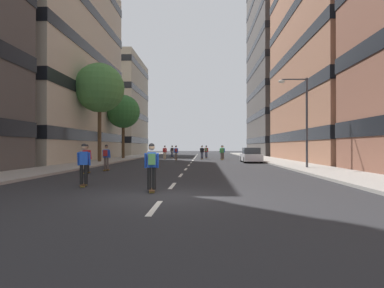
% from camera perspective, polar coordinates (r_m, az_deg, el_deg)
% --- Properties ---
extents(ground_plane, '(157.78, 157.78, 0.00)m').
position_cam_1_polar(ground_plane, '(37.23, 0.05, -2.95)').
color(ground_plane, '#28282B').
extents(sidewalk_left, '(3.64, 72.32, 0.14)m').
position_cam_1_polar(sidewalk_left, '(41.83, -12.44, -2.56)').
color(sidewalk_left, '#9E9991').
rests_on(sidewalk_left, ground_plane).
extents(sidewalk_right, '(3.64, 72.32, 0.14)m').
position_cam_1_polar(sidewalk_right, '(41.24, 13.05, -2.59)').
color(sidewalk_right, '#9E9991').
rests_on(sidewalk_right, ground_plane).
extents(lane_markings, '(0.16, 62.20, 0.01)m').
position_cam_1_polar(lane_markings, '(38.93, 0.14, -2.83)').
color(lane_markings, silver).
rests_on(lane_markings, ground_plane).
extents(building_left_mid, '(14.77, 23.31, 23.17)m').
position_cam_1_polar(building_left_mid, '(43.03, -25.84, 13.10)').
color(building_left_mid, '#BCB29E').
rests_on(building_left_mid, ground_plane).
extents(building_left_far, '(14.77, 16.67, 18.57)m').
position_cam_1_polar(building_left_far, '(67.04, -15.04, 6.23)').
color(building_left_far, '#B2A893').
rests_on(building_left_far, ground_plane).
extents(building_right_mid, '(14.77, 23.01, 32.25)m').
position_cam_1_polar(building_right_mid, '(43.20, 26.70, 19.33)').
color(building_right_mid, '#9E6B51').
rests_on(building_right_mid, ground_plane).
extents(building_right_far, '(14.77, 22.86, 36.48)m').
position_cam_1_polar(building_right_far, '(67.94, 17.00, 13.83)').
color(building_right_far, '#4C4744').
rests_on(building_right_far, ground_plane).
extents(parked_car_near, '(1.82, 4.40, 1.52)m').
position_cam_1_polar(parked_car_near, '(34.45, 10.13, -1.99)').
color(parked_car_near, silver).
rests_on(parked_car_near, ground_plane).
extents(street_tree_near, '(4.93, 4.93, 9.86)m').
position_cam_1_polar(street_tree_near, '(34.87, -15.66, 9.27)').
color(street_tree_near, '#4C3823').
rests_on(street_tree_near, sidewalk_left).
extents(street_tree_mid, '(4.30, 4.30, 8.19)m').
position_cam_1_polar(street_tree_mid, '(43.96, -11.78, 5.48)').
color(street_tree_mid, '#4C3823').
rests_on(street_tree_mid, sidewalk_left).
extents(streetlamp_right, '(2.13, 0.30, 6.50)m').
position_cam_1_polar(streetlamp_right, '(25.38, 18.40, 5.22)').
color(streetlamp_right, '#3F3F44').
rests_on(streetlamp_right, sidewalk_right).
extents(skater_0, '(0.57, 0.92, 1.78)m').
position_cam_1_polar(skater_0, '(45.91, 2.47, -1.20)').
color(skater_0, brown).
rests_on(skater_0, ground_plane).
extents(skater_1, '(0.54, 0.91, 1.78)m').
position_cam_1_polar(skater_1, '(23.21, -14.60, -1.98)').
color(skater_1, brown).
rests_on(skater_1, ground_plane).
extents(skater_2, '(0.54, 0.91, 1.78)m').
position_cam_1_polar(skater_2, '(43.46, 5.35, -1.24)').
color(skater_2, brown).
rests_on(skater_2, ground_plane).
extents(skater_3, '(0.56, 0.92, 1.78)m').
position_cam_1_polar(skater_3, '(39.70, -2.78, -1.33)').
color(skater_3, brown).
rests_on(skater_3, ground_plane).
extents(skater_4, '(0.57, 0.92, 1.78)m').
position_cam_1_polar(skater_4, '(14.40, -18.17, -3.08)').
color(skater_4, brown).
rests_on(skater_4, ground_plane).
extents(skater_5, '(0.53, 0.90, 1.78)m').
position_cam_1_polar(skater_5, '(21.16, -17.71, -2.21)').
color(skater_5, brown).
rests_on(skater_5, ground_plane).
extents(skater_6, '(0.56, 0.92, 1.78)m').
position_cam_1_polar(skater_6, '(42.22, 1.73, -1.27)').
color(skater_6, brown).
rests_on(skater_6, ground_plane).
extents(skater_7, '(0.56, 0.92, 1.78)m').
position_cam_1_polar(skater_7, '(12.13, -6.98, -3.46)').
color(skater_7, brown).
rests_on(skater_7, ground_plane).
extents(skater_8, '(0.54, 0.91, 1.78)m').
position_cam_1_polar(skater_8, '(46.51, -3.45, -1.19)').
color(skater_8, brown).
rests_on(skater_8, ground_plane).
extents(skater_9, '(0.56, 0.92, 1.78)m').
position_cam_1_polar(skater_9, '(40.43, 5.18, -1.31)').
color(skater_9, brown).
rests_on(skater_9, ground_plane).
extents(skater_10, '(0.54, 0.91, 1.78)m').
position_cam_1_polar(skater_10, '(42.65, -4.73, -1.30)').
color(skater_10, brown).
rests_on(skater_10, ground_plane).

